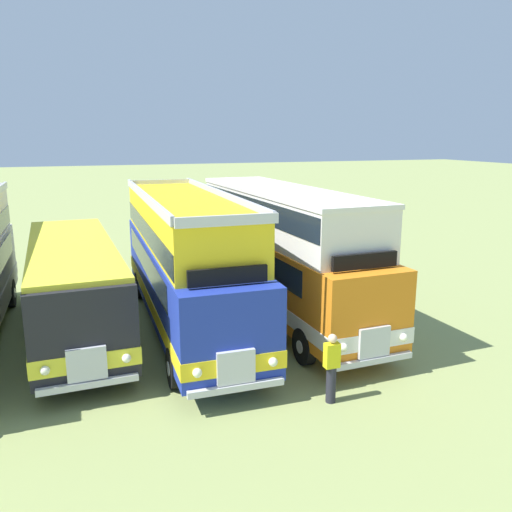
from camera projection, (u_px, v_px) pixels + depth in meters
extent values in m
cylinder|color=black|center=(11.00, 293.00, 19.45)|extent=(0.29, 1.04, 1.04)
cylinder|color=silver|center=(15.00, 293.00, 19.50)|extent=(0.02, 0.36, 0.36)
cube|color=black|center=(74.00, 283.00, 16.50)|extent=(2.84, 10.06, 2.30)
cube|color=yellow|center=(75.00, 301.00, 16.63)|extent=(2.88, 10.10, 0.44)
cube|color=#19232D|center=(72.00, 262.00, 16.72)|extent=(2.79, 7.67, 0.76)
cube|color=#19232D|center=(82.00, 311.00, 11.88)|extent=(2.20, 0.17, 0.90)
cube|color=silver|center=(87.00, 364.00, 12.06)|extent=(0.90, 0.15, 0.80)
cube|color=silver|center=(88.00, 385.00, 12.15)|extent=(2.30, 0.22, 0.16)
sphere|color=#EAEACC|center=(127.00, 358.00, 12.37)|extent=(0.22, 0.22, 0.22)
sphere|color=#EAEACC|center=(45.00, 371.00, 11.73)|extent=(0.22, 0.22, 0.22)
cube|color=yellow|center=(71.00, 245.00, 16.22)|extent=(2.78, 9.66, 0.14)
cylinder|color=black|center=(128.00, 353.00, 14.10)|extent=(0.32, 1.05, 1.04)
cylinder|color=silver|center=(134.00, 352.00, 14.15)|extent=(0.03, 0.36, 0.36)
cylinder|color=black|center=(37.00, 367.00, 13.28)|extent=(0.32, 1.05, 1.04)
cylinder|color=silver|center=(30.00, 367.00, 13.22)|extent=(0.03, 0.36, 0.36)
cylinder|color=black|center=(104.00, 288.00, 20.07)|extent=(0.32, 1.05, 1.04)
cylinder|color=silver|center=(108.00, 288.00, 20.12)|extent=(0.03, 0.36, 0.36)
cylinder|color=black|center=(39.00, 295.00, 19.24)|extent=(0.32, 1.05, 1.04)
cylinder|color=silver|center=(35.00, 295.00, 19.19)|extent=(0.03, 0.36, 0.36)
cube|color=#1E339E|center=(187.00, 279.00, 17.01)|extent=(2.70, 11.30, 2.30)
cube|color=yellow|center=(187.00, 296.00, 17.15)|extent=(2.74, 11.35, 0.44)
cube|color=#19232D|center=(184.00, 258.00, 17.25)|extent=(2.69, 8.91, 0.76)
cube|color=#19232D|center=(234.00, 314.00, 11.72)|extent=(2.20, 0.14, 0.90)
cube|color=silver|center=(236.00, 367.00, 11.90)|extent=(0.90, 0.14, 0.80)
cube|color=silver|center=(237.00, 388.00, 11.99)|extent=(2.30, 0.18, 0.16)
sphere|color=#EAEACC|center=(273.00, 362.00, 12.17)|extent=(0.22, 0.22, 0.22)
sphere|color=#EAEACC|center=(197.00, 373.00, 11.61)|extent=(0.22, 0.22, 0.22)
cube|color=yellow|center=(183.00, 220.00, 16.82)|extent=(2.58, 10.40, 1.50)
cube|color=silver|center=(228.00, 220.00, 11.67)|extent=(2.40, 0.14, 0.24)
cube|color=silver|center=(161.00, 183.00, 20.96)|extent=(2.40, 0.14, 0.24)
cube|color=silver|center=(219.00, 194.00, 17.01)|extent=(0.28, 10.36, 0.24)
cube|color=silver|center=(144.00, 196.00, 16.26)|extent=(0.28, 10.36, 0.24)
cube|color=#19232D|center=(184.00, 229.00, 16.88)|extent=(2.62, 10.30, 0.64)
cube|color=black|center=(228.00, 276.00, 12.00)|extent=(1.90, 0.15, 0.40)
cylinder|color=black|center=(260.00, 356.00, 13.91)|extent=(0.30, 1.04, 1.04)
cylinder|color=silver|center=(265.00, 355.00, 13.96)|extent=(0.03, 0.36, 0.36)
cylinder|color=black|center=(174.00, 368.00, 13.20)|extent=(0.30, 1.04, 1.04)
cylinder|color=silver|center=(168.00, 369.00, 13.15)|extent=(0.03, 0.36, 0.36)
cylinder|color=black|center=(197.00, 280.00, 21.17)|extent=(0.30, 1.04, 1.04)
cylinder|color=silver|center=(201.00, 280.00, 21.22)|extent=(0.03, 0.36, 0.36)
cylinder|color=black|center=(140.00, 285.00, 20.46)|extent=(0.30, 1.04, 1.04)
cylinder|color=silver|center=(136.00, 286.00, 20.42)|extent=(0.03, 0.36, 0.36)
cube|color=orange|center=(284.00, 269.00, 18.23)|extent=(2.89, 11.09, 2.30)
cube|color=white|center=(284.00, 285.00, 18.37)|extent=(2.93, 11.13, 0.44)
cube|color=#19232D|center=(280.00, 250.00, 18.46)|extent=(2.83, 8.69, 0.76)
cube|color=#19232D|center=(374.00, 294.00, 13.16)|extent=(2.20, 0.18, 0.90)
cube|color=silver|center=(374.00, 342.00, 13.34)|extent=(0.90, 0.15, 0.80)
cube|color=silver|center=(374.00, 361.00, 13.42)|extent=(2.30, 0.22, 0.16)
sphere|color=#EAEACC|center=(404.00, 337.00, 13.65)|extent=(0.22, 0.22, 0.22)
sphere|color=#EAEACC|center=(344.00, 347.00, 13.01)|extent=(0.22, 0.22, 0.22)
cube|color=white|center=(282.00, 214.00, 18.03)|extent=(2.76, 10.18, 1.50)
cube|color=white|center=(282.00, 190.00, 17.85)|extent=(2.82, 10.29, 0.14)
cube|color=#19232D|center=(282.00, 205.00, 17.96)|extent=(2.79, 10.09, 0.68)
cube|color=black|center=(365.00, 261.00, 13.43)|extent=(1.90, 0.19, 0.40)
cylinder|color=black|center=(374.00, 335.00, 15.38)|extent=(0.32, 1.05, 1.04)
cylinder|color=silver|center=(378.00, 334.00, 15.43)|extent=(0.03, 0.36, 0.36)
cylinder|color=black|center=(304.00, 346.00, 14.55)|extent=(0.32, 1.05, 1.04)
cylinder|color=silver|center=(299.00, 347.00, 14.50)|extent=(0.03, 0.36, 0.36)
cylinder|color=black|center=(272.00, 273.00, 22.27)|extent=(0.32, 1.05, 1.04)
cylinder|color=silver|center=(275.00, 273.00, 22.32)|extent=(0.03, 0.36, 0.36)
cylinder|color=black|center=(221.00, 278.00, 21.44)|extent=(0.32, 1.05, 1.04)
cylinder|color=silver|center=(217.00, 279.00, 21.39)|extent=(0.03, 0.36, 0.36)
cylinder|color=#23232D|center=(331.00, 384.00, 12.47)|extent=(0.24, 0.24, 0.90)
cube|color=yellow|center=(332.00, 355.00, 12.30)|extent=(0.36, 0.22, 0.60)
sphere|color=beige|center=(333.00, 339.00, 12.21)|extent=(0.22, 0.22, 0.22)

